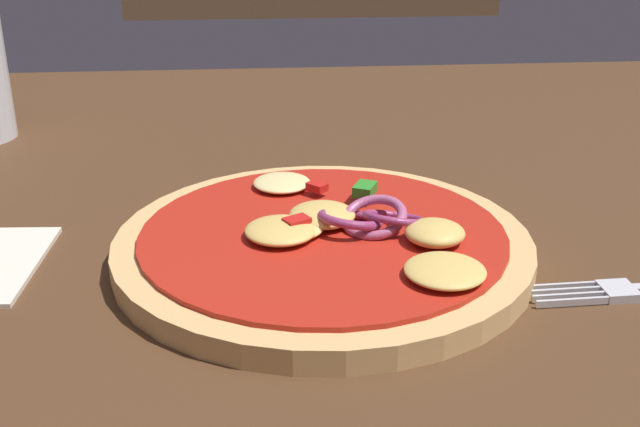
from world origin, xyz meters
TOP-DOWN VIEW (x-y plane):
  - dining_table at (0.00, 0.00)m, footprint 1.16×0.97m
  - pizza at (-0.03, -0.01)m, footprint 0.24×0.24m

SIDE VIEW (x-z plane):
  - dining_table at x=0.00m, z-range 0.00..0.04m
  - pizza at x=-0.03m, z-range 0.03..0.06m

